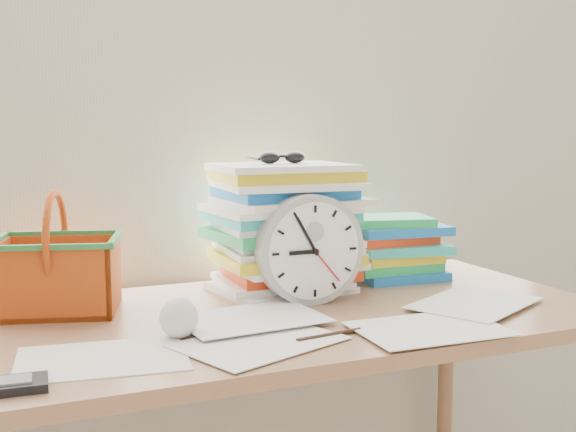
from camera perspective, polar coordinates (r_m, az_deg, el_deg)
name	(u,v)px	position (r m, az deg, el deg)	size (l,w,h in m)	color
curtain	(222,63)	(1.87, -5.21, 11.93)	(2.40, 0.01, 2.50)	beige
desk	(281,345)	(1.58, -0.58, -10.15)	(1.40, 0.70, 0.75)	#906343
paper_stack	(285,227)	(1.72, -0.27, -0.91)	(0.34, 0.28, 0.30)	white
clock	(310,249)	(1.60, 1.72, -2.65)	(0.24, 0.24, 0.05)	#A1A1A1
sunglasses	(282,158)	(1.71, -0.46, 4.64)	(0.13, 0.11, 0.03)	black
book_stack	(392,247)	(1.90, 8.23, -2.43)	(0.27, 0.21, 0.16)	white
basket	(56,253)	(1.60, -17.83, -2.77)	(0.26, 0.20, 0.26)	#CE5114
crumpled_ball	(178,317)	(1.38, -8.66, -7.91)	(0.08, 0.08, 0.08)	white
pen	(329,335)	(1.37, 3.29, -9.38)	(0.01, 0.01, 0.14)	black
scattered_papers	(281,308)	(1.55, -0.59, -7.31)	(1.26, 0.42, 0.02)	white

